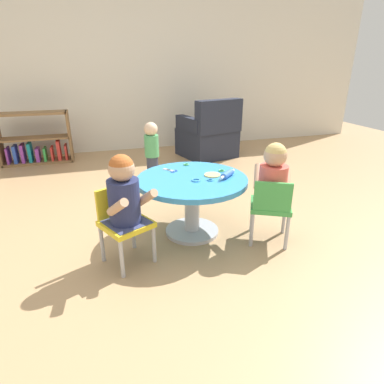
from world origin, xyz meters
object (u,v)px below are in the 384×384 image
Objects in this scene: craft_scissors at (172,171)px; craft_table at (192,192)px; seated_child_left at (124,193)px; child_chair_right at (271,206)px; rolling_pin at (227,174)px; armchair_dark at (209,136)px; seated_child_right at (273,177)px; toddler_standing at (152,148)px; bookshelf_low at (36,142)px; child_chair_left at (123,221)px.

craft_table is at bearing -61.58° from craft_scissors.
seated_child_left is 0.95× the size of child_chair_right.
rolling_pin is (0.27, -0.07, 0.14)m from craft_table.
armchair_dark reaches higher than seated_child_left.
toddler_standing is (-0.60, 1.76, -0.17)m from seated_child_right.
seated_child_right reaches higher than toddler_standing.
craft_table is 0.94× the size of bookshelf_low.
seated_child_right is 0.82m from craft_scissors.
bookshelf_low is at bearing 120.14° from craft_table.
seated_child_right reaches higher than child_chair_right.
child_chair_left is 1.80m from toddler_standing.
rolling_pin is at bearing -78.40° from toddler_standing.
seated_child_right is 3.49m from bookshelf_low.
child_chair_left is 0.66m from craft_scissors.
bookshelf_low reaches higher than rolling_pin.
seated_child_right is 0.35m from rolling_pin.
child_chair_left is at bearing -106.73° from toddler_standing.
craft_scissors is at bearing 143.85° from rolling_pin.
child_chair_left is at bearing -157.21° from craft_table.
seated_child_right reaches higher than rolling_pin.
child_chair_right is at bearing -39.06° from craft_scissors.
seated_child_right is 1.87m from toddler_standing.
seated_child_left reaches higher than rolling_pin.
seated_child_left reaches higher than child_chair_right.
rolling_pin is at bearing 143.42° from seated_child_right.
child_chair_left is 0.58× the size of bookshelf_low.
rolling_pin reaches higher than craft_table.
bookshelf_low is 1.38× the size of toddler_standing.
rolling_pin is at bearing -106.33° from armchair_dark.
seated_child_right is at bearing -54.34° from bookshelf_low.
toddler_standing reaches higher than craft_table.
armchair_dark is (2.40, -0.40, 0.02)m from bookshelf_low.
seated_child_left is (-0.55, -0.27, 0.16)m from craft_table.
child_chair_right is 3.90× the size of craft_scissors.
child_chair_left is 1.10m from child_chair_right.
craft_table is 2.95m from bookshelf_low.
craft_table is at bearing 153.06° from seated_child_right.
rolling_pin is at bearing 11.35° from child_chair_left.
toddler_standing is at bearing -145.60° from armchair_dark.
bookshelf_low is at bearing 108.21° from seated_child_left.
seated_child_left is 0.85m from rolling_pin.
toddler_standing is 1.29m from craft_scissors.
bookshelf_low reaches higher than child_chair_right.
craft_scissors is at bearing 44.34° from child_chair_left.
child_chair_right is 3.50m from bookshelf_low.
seated_child_right is at bearing -36.58° from rolling_pin.
craft_table is 2.34m from armchair_dark.
toddler_standing is at bearing 107.91° from child_chair_right.
child_chair_right is 0.23m from seated_child_right.
bookshelf_low is at bearing 170.50° from armchair_dark.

